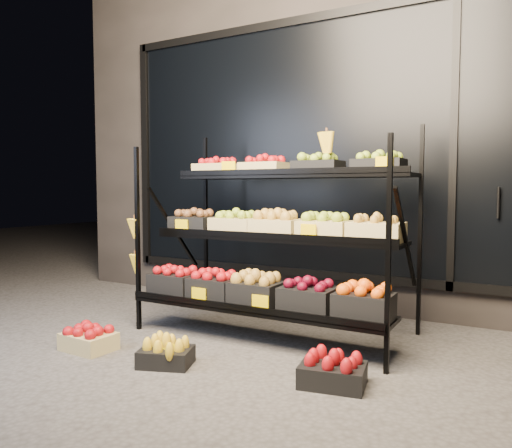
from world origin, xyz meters
The scene contains 7 objects.
ground centered at (0.00, 0.00, 0.00)m, with size 24.00×24.00×0.00m, color #514F4C.
building centered at (0.00, 2.59, 1.75)m, with size 6.00×2.08×3.50m.
display_rack centered at (0.00, 0.60, 0.79)m, with size 2.18×1.02×1.73m.
tag_floor_a centered at (-0.25, -0.40, 0.06)m, with size 0.13×0.01×0.12m, color #E8C000.
floor_crate_left centered at (-0.97, -0.40, 0.09)m, with size 0.37×0.28×0.19m.
floor_crate_midleft centered at (-0.28, -0.38, 0.08)m, with size 0.40×0.35×0.18m.
floor_crate_right centered at (0.80, -0.17, 0.09)m, with size 0.42×0.34×0.19m.
Camera 1 is at (1.80, -2.89, 1.16)m, focal length 35.00 mm.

